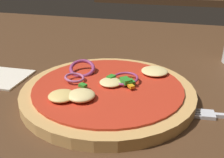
{
  "coord_description": "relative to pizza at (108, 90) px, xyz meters",
  "views": [
    {
      "loc": [
        0.14,
        -0.34,
        0.22
      ],
      "look_at": [
        0.04,
        -0.0,
        0.06
      ],
      "focal_mm": 40.72,
      "sensor_mm": 36.0,
      "label": 1
    }
  ],
  "objects": [
    {
      "name": "pizza",
      "position": [
        0.0,
        0.0,
        0.0
      ],
      "size": [
        0.25,
        0.25,
        0.04
      ],
      "color": "tan",
      "rests_on": "dining_table"
    },
    {
      "name": "dining_table",
      "position": [
        -0.04,
        0.02,
        -0.03
      ],
      "size": [
        1.43,
        1.09,
        0.04
      ],
      "color": "#4C301C",
      "rests_on": "ground"
    }
  ]
}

